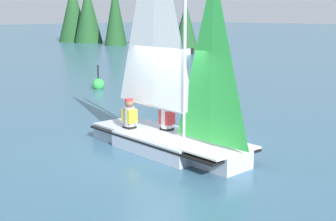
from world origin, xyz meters
The scene contains 7 objects.
ground_plane centered at (0.00, 0.00, 0.00)m, with size 260.00×260.00×0.00m, color #38607A.
sailboat_main centered at (-0.01, 0.00, 0.84)m, with size 4.64×1.60×6.00m.
sailor_helm centered at (-0.37, 0.29, 0.63)m, with size 0.34×0.30×1.16m.
sailor_crew centered at (-1.16, -0.29, 0.63)m, with size 0.34×0.30×1.16m.
motorboat_distant centered at (-21.15, 18.33, 0.38)m, with size 4.64×4.58×1.11m.
treeline_shore centered at (-32.89, 22.82, 3.23)m, with size 20.96×4.94×6.87m.
buoy_marker centered at (-9.17, 4.14, 0.20)m, with size 0.55×0.55×1.15m.
Camera 1 is at (8.16, -7.40, 3.29)m, focal length 50.00 mm.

